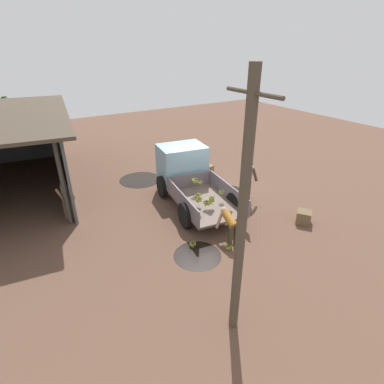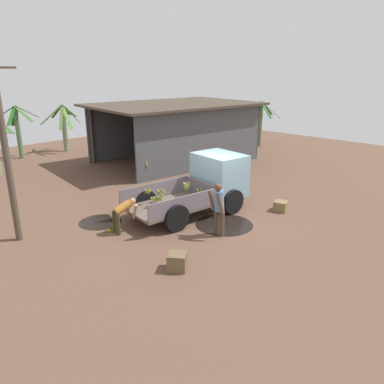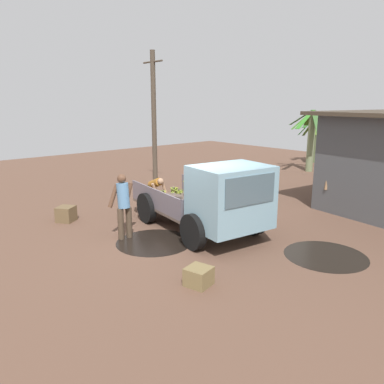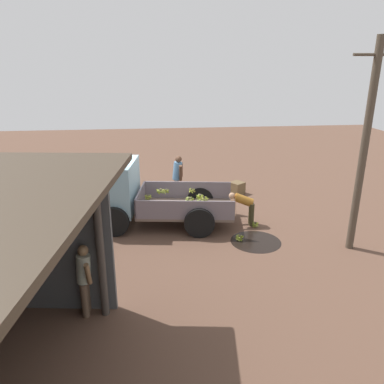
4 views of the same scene
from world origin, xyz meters
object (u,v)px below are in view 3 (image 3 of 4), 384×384
(cargo_truck, at_px, (219,200))
(banana_bunch_on_ground_0, at_px, (156,201))
(person_worker_loading, at_px, (155,188))
(person_bystander_near_shed, at_px, (332,186))
(wooden_crate_0, at_px, (66,214))
(utility_pole, at_px, (154,119))
(wooden_crate_1, at_px, (199,276))
(banana_bunch_on_ground_1, at_px, (187,200))
(person_foreground_visitor, at_px, (123,203))

(cargo_truck, bearing_deg, banana_bunch_on_ground_0, 176.40)
(person_worker_loading, distance_m, person_bystander_near_shed, 5.90)
(cargo_truck, xyz_separation_m, wooden_crate_0, (-4.12, -2.45, -0.84))
(utility_pole, distance_m, banana_bunch_on_ground_0, 3.91)
(wooden_crate_0, height_order, wooden_crate_1, wooden_crate_0)
(person_bystander_near_shed, height_order, banana_bunch_on_ground_1, person_bystander_near_shed)
(cargo_truck, distance_m, banana_bunch_on_ground_0, 4.17)
(person_bystander_near_shed, distance_m, banana_bunch_on_ground_0, 6.02)
(person_foreground_visitor, bearing_deg, person_worker_loading, -46.85)
(banana_bunch_on_ground_0, height_order, banana_bunch_on_ground_1, banana_bunch_on_ground_0)
(utility_pole, height_order, banana_bunch_on_ground_0, utility_pole)
(cargo_truck, relative_size, wooden_crate_1, 10.08)
(person_worker_loading, bearing_deg, person_bystander_near_shed, 50.08)
(cargo_truck, xyz_separation_m, banana_bunch_on_ground_1, (-3.26, 1.69, -0.96))
(person_bystander_near_shed, xyz_separation_m, banana_bunch_on_ground_1, (-3.88, -2.95, -0.76))
(wooden_crate_0, bearing_deg, person_bystander_near_shed, 56.22)
(utility_pole, height_order, person_worker_loading, utility_pole)
(utility_pole, height_order, wooden_crate_0, utility_pole)
(person_worker_loading, relative_size, wooden_crate_1, 2.31)
(utility_pole, bearing_deg, person_foreground_visitor, -43.42)
(wooden_crate_0, bearing_deg, person_foreground_visitor, 14.05)
(wooden_crate_0, bearing_deg, person_worker_loading, 81.01)
(banana_bunch_on_ground_1, bearing_deg, person_worker_loading, -108.68)
(person_foreground_visitor, distance_m, wooden_crate_1, 3.40)
(person_worker_loading, xyz_separation_m, wooden_crate_0, (-0.47, -3.00, -0.45))
(banana_bunch_on_ground_1, height_order, wooden_crate_1, wooden_crate_1)
(cargo_truck, distance_m, person_worker_loading, 3.71)
(banana_bunch_on_ground_1, xyz_separation_m, wooden_crate_0, (-0.86, -4.14, 0.13))
(wooden_crate_1, bearing_deg, cargo_truck, 126.17)
(person_worker_loading, distance_m, wooden_crate_0, 3.07)
(person_bystander_near_shed, bearing_deg, wooden_crate_0, 56.27)
(person_foreground_visitor, bearing_deg, banana_bunch_on_ground_0, -45.31)
(utility_pole, xyz_separation_m, banana_bunch_on_ground_1, (2.99, -0.75, -2.74))
(person_foreground_visitor, relative_size, banana_bunch_on_ground_1, 6.76)
(utility_pole, relative_size, banana_bunch_on_ground_0, 24.40)
(person_bystander_near_shed, relative_size, wooden_crate_1, 3.33)
(banana_bunch_on_ground_0, distance_m, wooden_crate_1, 6.30)
(cargo_truck, bearing_deg, utility_pole, 166.72)
(banana_bunch_on_ground_1, bearing_deg, wooden_crate_0, -101.72)
(cargo_truck, distance_m, person_bystander_near_shed, 4.68)
(wooden_crate_0, bearing_deg, wooden_crate_1, 2.98)
(cargo_truck, relative_size, wooden_crate_0, 9.75)
(utility_pole, distance_m, wooden_crate_1, 9.45)
(person_foreground_visitor, xyz_separation_m, person_worker_loading, (-1.92, 2.40, -0.29))
(cargo_truck, bearing_deg, wooden_crate_1, -45.83)
(person_worker_loading, bearing_deg, person_foreground_visitor, -44.98)
(cargo_truck, bearing_deg, person_bystander_near_shed, 90.41)
(person_foreground_visitor, relative_size, wooden_crate_1, 3.71)
(wooden_crate_1, bearing_deg, banana_bunch_on_ground_1, 141.55)
(person_foreground_visitor, xyz_separation_m, person_bystander_near_shed, (2.34, 6.48, -0.10))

